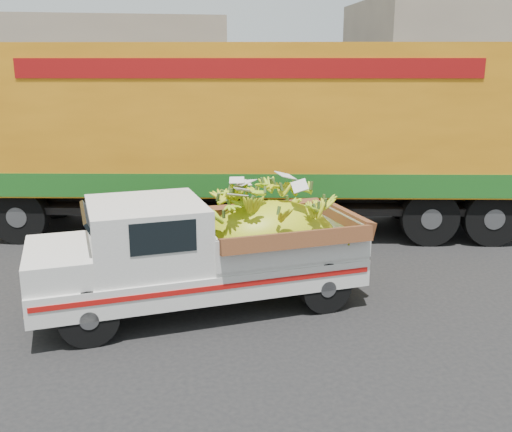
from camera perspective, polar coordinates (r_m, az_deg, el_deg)
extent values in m
plane|color=black|center=(8.38, -1.25, -9.00)|extent=(100.00, 100.00, 0.00)
cube|color=gray|center=(14.48, -4.59, 1.44)|extent=(60.00, 0.25, 0.15)
cube|color=gray|center=(16.53, -5.14, 3.06)|extent=(60.00, 4.00, 0.14)
cylinder|color=black|center=(7.43, -16.38, -9.70)|extent=(0.76, 0.34, 0.74)
cylinder|color=black|center=(8.75, -16.81, -6.00)|extent=(0.76, 0.34, 0.74)
cylinder|color=black|center=(8.14, 6.94, -7.03)|extent=(0.76, 0.34, 0.74)
cylinder|color=black|center=(9.36, 3.22, -4.03)|extent=(0.76, 0.34, 0.74)
cube|color=silver|center=(8.20, -5.75, -5.56)|extent=(4.78, 2.41, 0.38)
cube|color=#A50F0C|center=(7.42, -4.31, -7.21)|extent=(4.41, 0.77, 0.07)
cube|color=silver|center=(8.08, -21.57, -7.63)|extent=(0.37, 1.61, 0.14)
cube|color=silver|center=(7.91, -19.18, -4.29)|extent=(1.08, 1.67, 0.35)
cube|color=silver|center=(7.89, -10.86, -1.77)|extent=(1.76, 1.82, 0.87)
cube|color=black|center=(7.09, -9.25, -2.15)|extent=(0.82, 0.15, 0.41)
cube|color=silver|center=(8.38, 1.98, -1.90)|extent=(2.49, 2.01, 0.50)
ellipsoid|color=yellow|center=(8.37, 1.35, -2.63)|extent=(2.22, 1.65, 1.24)
cylinder|color=black|center=(11.93, 22.48, -0.14)|extent=(1.14, 0.50, 1.10)
cylinder|color=black|center=(13.76, 19.52, 1.98)|extent=(1.14, 0.50, 1.10)
cylinder|color=black|center=(11.55, 16.94, -0.12)|extent=(1.14, 0.50, 1.10)
cylinder|color=black|center=(13.43, 14.66, 2.05)|extent=(1.14, 0.50, 1.10)
cylinder|color=black|center=(12.09, -22.54, 0.04)|extent=(1.14, 0.50, 1.10)
cylinder|color=black|center=(13.90, -19.36, 2.11)|extent=(1.14, 0.50, 1.10)
cube|color=black|center=(12.02, -0.57, 2.22)|extent=(12.00, 3.00, 0.36)
cube|color=orange|center=(11.78, -0.59, 9.84)|extent=(12.01, 4.44, 2.84)
cube|color=#1A5A19|center=(11.93, -0.58, 4.23)|extent=(12.08, 4.47, 0.45)
cube|color=maroon|center=(10.48, -0.79, 14.56)|extent=(8.28, 1.43, 0.35)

